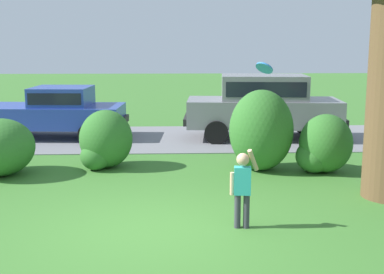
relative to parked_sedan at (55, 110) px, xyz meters
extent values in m
plane|color=#3D752D|center=(3.19, -8.02, -0.85)|extent=(80.00, 80.00, 0.00)
cube|color=slate|center=(3.19, -0.23, -0.84)|extent=(28.00, 4.40, 0.02)
ellipsoid|color=#33702B|center=(-0.24, -4.46, -0.22)|extent=(1.49, 1.65, 1.25)
ellipsoid|color=#33702B|center=(1.99, -3.82, -0.17)|extent=(1.23, 1.23, 1.35)
ellipsoid|color=#33702B|center=(1.78, -4.07, -0.53)|extent=(0.71, 0.71, 0.64)
ellipsoid|color=#33702B|center=(5.54, -4.21, 0.07)|extent=(1.45, 1.38, 1.84)
ellipsoid|color=#33702B|center=(6.96, -4.46, -0.19)|extent=(1.19, 1.13, 1.32)
ellipsoid|color=#33702B|center=(6.70, -4.50, -0.48)|extent=(0.83, 0.83, 0.74)
cube|color=#28429E|center=(-0.10, 0.01, -0.17)|extent=(4.31, 2.11, 0.64)
cube|color=#28429E|center=(0.22, -0.01, 0.43)|extent=(1.78, 1.72, 0.56)
cube|color=black|center=(0.22, -0.01, 0.43)|extent=(1.65, 1.73, 0.34)
cylinder|color=black|center=(-1.34, 1.03, -0.55)|extent=(0.61, 0.26, 0.60)
cylinder|color=black|center=(1.14, -1.02, -0.55)|extent=(0.61, 0.26, 0.60)
cylinder|color=black|center=(1.26, 0.86, -0.55)|extent=(0.61, 0.26, 0.60)
cube|color=black|center=(2.04, -0.13, -0.33)|extent=(0.23, 1.75, 0.20)
cube|color=gray|center=(6.25, -0.35, -0.05)|extent=(4.64, 2.21, 0.80)
cube|color=gray|center=(6.25, -0.35, 0.71)|extent=(2.60, 1.82, 0.72)
cube|color=black|center=(6.25, -0.35, 0.71)|extent=(2.41, 1.82, 0.43)
cylinder|color=black|center=(4.78, -1.17, -0.51)|extent=(0.70, 0.28, 0.68)
cylinder|color=black|center=(4.94, 0.70, -0.51)|extent=(0.70, 0.28, 0.68)
cylinder|color=black|center=(7.56, -1.41, -0.51)|extent=(0.70, 0.28, 0.68)
cylinder|color=black|center=(7.72, 0.47, -0.51)|extent=(0.70, 0.28, 0.68)
cube|color=black|center=(3.97, -0.16, -0.25)|extent=(0.26, 1.75, 0.20)
cube|color=black|center=(8.53, -0.54, -0.25)|extent=(0.26, 1.75, 0.20)
cylinder|color=#383842|center=(4.55, -7.95, -0.57)|extent=(0.10, 0.10, 0.55)
cylinder|color=#383842|center=(4.69, -7.96, -0.57)|extent=(0.10, 0.10, 0.55)
cube|color=#33B2B2|center=(4.62, -7.96, -0.08)|extent=(0.27, 0.19, 0.44)
sphere|color=tan|center=(4.62, -7.96, 0.26)|extent=(0.20, 0.20, 0.20)
cylinder|color=tan|center=(4.78, -7.92, 0.24)|extent=(0.21, 0.23, 0.39)
cylinder|color=tan|center=(4.46, -7.94, -0.13)|extent=(0.07, 0.07, 0.36)
cylinder|color=#337FDB|center=(4.97, -7.68, 1.65)|extent=(0.32, 0.26, 0.26)
cylinder|color=red|center=(4.97, -7.68, 1.66)|extent=(0.18, 0.15, 0.16)
camera|label=1|loc=(3.53, -15.82, 2.07)|focal=48.99mm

